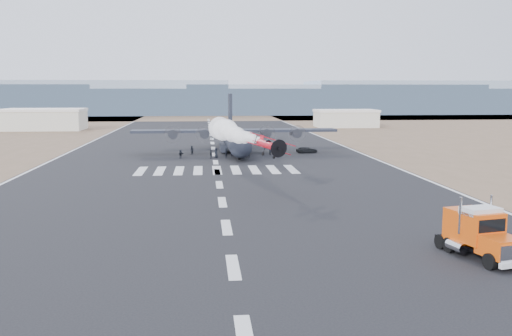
{
  "coord_description": "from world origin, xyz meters",
  "views": [
    {
      "loc": [
        -2.0,
        -39.96,
        12.81
      ],
      "look_at": [
        3.8,
        23.2,
        4.0
      ],
      "focal_mm": 40.0,
      "sensor_mm": 36.0,
      "label": 1
    }
  ],
  "objects": [
    {
      "name": "scrub_far",
      "position": [
        0.0,
        230.0,
        0.0
      ],
      "size": [
        500.0,
        80.0,
        0.0
      ],
      "primitive_type": "cube",
      "color": "brown",
      "rests_on": "ground"
    },
    {
      "name": "smoke_trail",
      "position": [
        1.58,
        50.18,
        6.35
      ],
      "size": [
        6.9,
        27.38,
        3.78
      ],
      "rotation": [
        0.0,
        0.0,
        0.18
      ],
      "color": "white"
    },
    {
      "name": "hangar_right",
      "position": [
        46.0,
        150.0,
        3.01
      ],
      "size": [
        20.5,
        12.5,
        5.9
      ],
      "color": "beige",
      "rests_on": "ground"
    },
    {
      "name": "semi_truck",
      "position": [
        18.83,
        0.69,
        1.93
      ],
      "size": [
        4.46,
        8.95,
        3.93
      ],
      "rotation": [
        0.0,
        0.0,
        0.23
      ],
      "color": "black",
      "rests_on": "ground"
    },
    {
      "name": "crew_a",
      "position": [
        3.27,
        66.7,
        0.88
      ],
      "size": [
        0.74,
        0.66,
        1.77
      ],
      "primitive_type": "imported",
      "rotation": [
        0.0,
        0.0,
        0.22
      ],
      "color": "black",
      "rests_on": "ground"
    },
    {
      "name": "ridge_seg_f",
      "position": [
        130.0,
        260.0,
        8.5
      ],
      "size": [
        150.0,
        50.0,
        17.0
      ],
      "primitive_type": "cube",
      "color": "#8A9CB0",
      "rests_on": "ground"
    },
    {
      "name": "ridge_seg_c",
      "position": [
        -65.0,
        260.0,
        8.5
      ],
      "size": [
        150.0,
        50.0,
        17.0
      ],
      "primitive_type": "cube",
      "color": "#8A9CB0",
      "rests_on": "ground"
    },
    {
      "name": "ground",
      "position": [
        0.0,
        0.0,
        0.0
      ],
      "size": [
        500.0,
        500.0,
        0.0
      ],
      "primitive_type": "plane",
      "color": "black",
      "rests_on": "ground"
    },
    {
      "name": "crew_h",
      "position": [
        -4.4,
        71.95,
        0.87
      ],
      "size": [
        0.93,
        0.99,
        1.74
      ],
      "primitive_type": "imported",
      "rotation": [
        0.0,
        0.0,
        5.37
      ],
      "color": "black",
      "rests_on": "ground"
    },
    {
      "name": "support_vehicle",
      "position": [
        18.76,
        73.35,
        0.59
      ],
      "size": [
        4.49,
        2.51,
        1.19
      ],
      "primitive_type": "imported",
      "rotation": [
        0.0,
        0.0,
        1.7
      ],
      "color": "black",
      "rests_on": "ground"
    },
    {
      "name": "hangar_left",
      "position": [
        -52.0,
        145.0,
        3.41
      ],
      "size": [
        24.5,
        14.5,
        6.7
      ],
      "color": "beige",
      "rests_on": "ground"
    },
    {
      "name": "transport_aircraft",
      "position": [
        4.12,
        75.32,
        3.04
      ],
      "size": [
        40.8,
        33.62,
        11.8
      ],
      "rotation": [
        0.0,
        0.0,
        0.02
      ],
      "color": "black",
      "rests_on": "ground"
    },
    {
      "name": "crew_e",
      "position": [
        0.26,
        66.59,
        0.94
      ],
      "size": [
        0.88,
        1.07,
        1.88
      ],
      "primitive_type": "imported",
      "rotation": [
        0.0,
        0.0,
        5.12
      ],
      "color": "black",
      "rests_on": "ground"
    },
    {
      "name": "crew_f",
      "position": [
        -6.35,
        66.18,
        0.8
      ],
      "size": [
        1.24,
        1.48,
        1.59
      ],
      "primitive_type": "imported",
      "rotation": [
        0.0,
        0.0,
        0.96
      ],
      "color": "black",
      "rests_on": "ground"
    },
    {
      "name": "runway_markings",
      "position": [
        0.0,
        60.0,
        0.01
      ],
      "size": [
        60.0,
        260.0,
        0.01
      ],
      "primitive_type": null,
      "color": "silver",
      "rests_on": "ground"
    },
    {
      "name": "crew_d",
      "position": [
        -0.75,
        65.36,
        0.8
      ],
      "size": [
        0.64,
        1.01,
        1.59
      ],
      "primitive_type": "imported",
      "rotation": [
        0.0,
        0.0,
        4.9
      ],
      "color": "black",
      "rests_on": "ground"
    },
    {
      "name": "crew_g",
      "position": [
        2.12,
        65.86,
        0.93
      ],
      "size": [
        0.85,
        0.88,
        1.86
      ],
      "primitive_type": "imported",
      "rotation": [
        0.0,
        0.0,
        0.96
      ],
      "color": "black",
      "rests_on": "ground"
    },
    {
      "name": "ridge_seg_d",
      "position": [
        0.0,
        260.0,
        6.5
      ],
      "size": [
        150.0,
        50.0,
        13.0
      ],
      "primitive_type": "cube",
      "color": "#8A9CB0",
      "rests_on": "ground"
    },
    {
      "name": "ridge_seg_e",
      "position": [
        65.0,
        260.0,
        7.5
      ],
      "size": [
        150.0,
        50.0,
        15.0
      ],
      "primitive_type": "cube",
      "color": "#8A9CB0",
      "rests_on": "ground"
    },
    {
      "name": "crew_b",
      "position": [
        11.03,
        70.38,
        0.92
      ],
      "size": [
        0.64,
        0.95,
        1.85
      ],
      "primitive_type": "imported",
      "rotation": [
        0.0,
        0.0,
        1.67
      ],
      "color": "black",
      "rests_on": "ground"
    },
    {
      "name": "aerobatic_biplane",
      "position": [
        5.78,
        27.61,
        6.16
      ],
      "size": [
        5.85,
        5.53,
        3.14
      ],
      "rotation": [
        0.0,
        0.3,
        0.18
      ],
      "color": "red"
    },
    {
      "name": "crew_c",
      "position": [
        6.37,
        66.2,
        0.78
      ],
      "size": [
        0.89,
        1.11,
        1.56
      ],
      "primitive_type": "imported",
      "rotation": [
        0.0,
        0.0,
        4.21
      ],
      "color": "black",
      "rests_on": "ground"
    }
  ]
}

